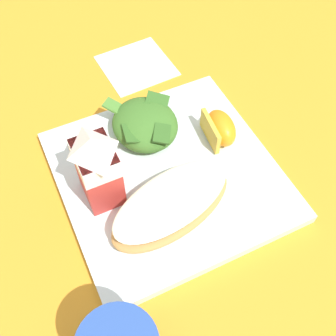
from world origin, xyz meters
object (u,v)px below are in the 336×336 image
green_salad_pile (144,124)px  paper_napkin (137,65)px  cheesy_pizza_bread (171,205)px  white_plate (168,176)px  milk_carton (97,166)px  orange_wedge_front (220,128)px

green_salad_pile → paper_napkin: bearing=-18.7°
cheesy_pizza_bread → green_salad_pile: green_salad_pile is taller
white_plate → paper_napkin: size_ratio=2.55×
green_salad_pile → cheesy_pizza_bread: bearing=171.1°
milk_carton → orange_wedge_front: size_ratio=1.73×
white_plate → cheesy_pizza_bread: (-0.06, 0.02, 0.03)m
milk_carton → orange_wedge_front: 0.18m
white_plate → paper_napkin: 0.23m
green_salad_pile → milk_carton: bearing=127.9°
green_salad_pile → orange_wedge_front: green_salad_pile is taller
green_salad_pile → white_plate: bearing=-178.7°
cheesy_pizza_bread → paper_napkin: (0.28, -0.07, -0.03)m
white_plate → cheesy_pizza_bread: size_ratio=1.52×
white_plate → green_salad_pile: size_ratio=2.42×
cheesy_pizza_bread → orange_wedge_front: (0.08, -0.11, 0.00)m
cheesy_pizza_bread → paper_napkin: cheesy_pizza_bread is taller
white_plate → orange_wedge_front: (0.02, -0.09, 0.03)m
white_plate → orange_wedge_front: 0.10m
milk_carton → paper_napkin: (0.22, -0.14, -0.07)m
cheesy_pizza_bread → paper_napkin: size_ratio=1.67×
cheesy_pizza_bread → orange_wedge_front: size_ratio=2.89×
white_plate → green_salad_pile: (0.07, 0.00, 0.03)m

